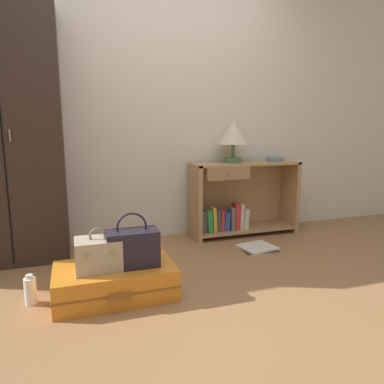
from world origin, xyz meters
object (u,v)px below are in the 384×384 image
Objects in this scene: bowl at (275,159)px; train_case at (98,254)px; wardrobe at (7,135)px; bookshelf at (239,200)px; suitcase_large at (115,281)px; handbag at (132,248)px; open_book_on_floor at (257,247)px; bottle at (30,290)px; table_lamp at (233,134)px.

bowl is 0.62× the size of train_case.
bookshelf is at bearing 1.98° from wardrobe.
suitcase_large is 2.17× the size of handbag.
wardrobe reaches higher than suitcase_large.
bookshelf is 0.56m from bowl.
open_book_on_floor is (1.42, 0.55, -0.30)m from train_case.
handbag is at bearing -7.92° from bottle.
bookshelf is at bearing 34.83° from train_case.
table_lamp is 1.86m from train_case.
wardrobe is at bearing 126.66° from suitcase_large.
bowl reaches higher than bookshelf.
open_book_on_floor is (2.01, -0.40, -1.01)m from wardrobe.
table_lamp is 1.86m from suitcase_large.
train_case reaches higher than open_book_on_floor.
bookshelf is 3.10× the size of handbag.
table_lamp is 2.14× the size of bottle.
bookshelf reaches higher than handbag.
table_lamp reaches higher than handbag.
handbag is at bearing -2.49° from train_case.
table_lamp is at bearing 38.00° from suitcase_large.
bottle is (-2.25, -0.92, -0.67)m from bowl.
bowl is (2.43, 0.06, -0.26)m from wardrobe.
bottle is (0.18, -0.87, -0.93)m from wardrobe.
handbag is 1.05× the size of open_book_on_floor.
bowl is 2.14m from train_case.
table_lamp is 1.71m from handbag.
suitcase_large is (-1.28, -1.00, -0.90)m from table_lamp.
table_lamp reaches higher than open_book_on_floor.
table_lamp is at bearing 176.67° from bowl.
table_lamp is 0.52m from bowl.
handbag is (0.21, -0.01, 0.02)m from train_case.
wardrobe is 1.28m from bottle.
bowl reaches higher than train_case.
train_case is at bearing -151.46° from bowl.
table_lamp reaches higher than bookshelf.
train_case is (0.59, -0.94, -0.71)m from wardrobe.
handbag reaches higher than bottle.
bottle is at bearing -157.70° from bowl.
bowl is at bearing -3.33° from table_lamp.
open_book_on_floor is at bearing 24.71° from handbag.
bookshelf reaches higher than train_case.
wardrobe is 2.15m from bookshelf.
train_case is at bearing -158.91° from open_book_on_floor.
wardrobe is 2.28m from open_book_on_floor.
train_case is at bearing -58.09° from wardrobe.
handbag is at bearing -138.53° from table_lamp.
open_book_on_floor is (1.32, 0.52, -0.09)m from suitcase_large.
bottle is at bearing 173.93° from suitcase_large.
wardrobe is 5.78× the size of handbag.
bottle is at bearing -165.60° from open_book_on_floor.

